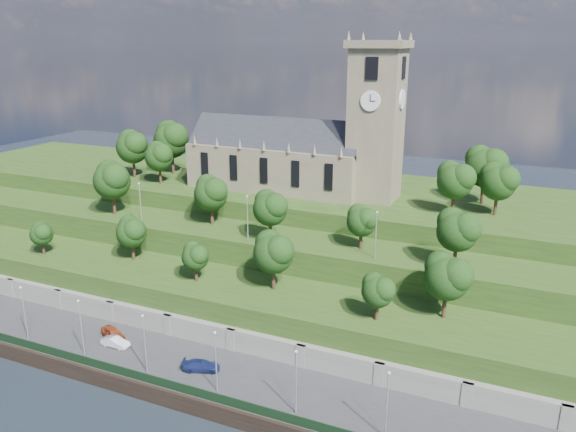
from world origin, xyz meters
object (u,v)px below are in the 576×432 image
at_px(church, 303,149).
at_px(car_left, 113,333).
at_px(car_right, 201,365).
at_px(car_middle, 115,342).

relative_size(church, car_left, 8.78).
xyz_separation_m(car_left, car_right, (15.36, -1.88, -0.07)).
xyz_separation_m(car_left, car_middle, (1.79, -1.65, -0.09)).
bearing_deg(car_right, church, -15.82).
distance_m(car_left, car_middle, 2.44).
bearing_deg(church, car_right, -85.48).
xyz_separation_m(church, car_left, (-12.16, -38.64, -19.77)).
bearing_deg(car_middle, car_left, 47.25).
relative_size(car_left, car_middle, 1.09).
distance_m(church, car_right, 45.24).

